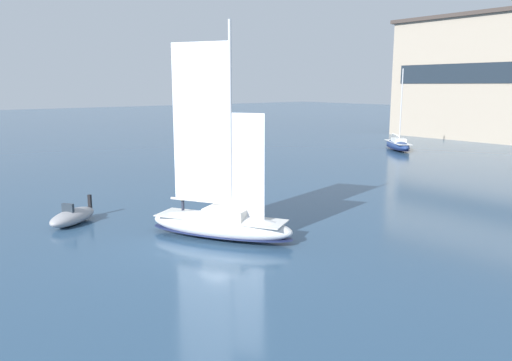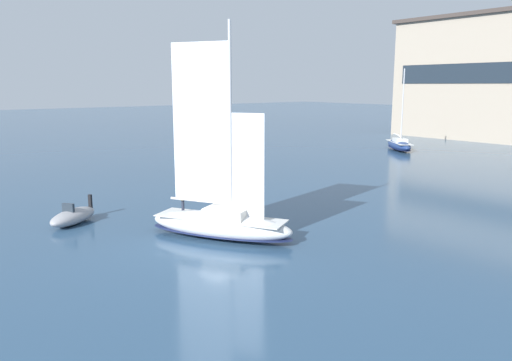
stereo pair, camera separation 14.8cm
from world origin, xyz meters
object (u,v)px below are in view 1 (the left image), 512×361
Objects in this scene: sailboat_main at (221,222)px; channel_buoy at (235,170)px; sailboat_moored_mid_channel at (398,144)px; motor_tender at (73,217)px.

channel_buoy is (-17.91, 14.29, -0.46)m from sailboat_main.
sailboat_main reaches higher than sailboat_moored_mid_channel.
sailboat_main is 8.46× the size of channel_buoy.
sailboat_moored_mid_channel is 2.63× the size of motor_tender.
sailboat_moored_mid_channel is at bearing 113.32° from sailboat_main.
sailboat_main reaches higher than motor_tender.
motor_tender is 2.88× the size of channel_buoy.
sailboat_main reaches higher than channel_buoy.
motor_tender is at bearing -78.42° from sailboat_moored_mid_channel.
sailboat_main is 1.12× the size of sailboat_moored_mid_channel.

